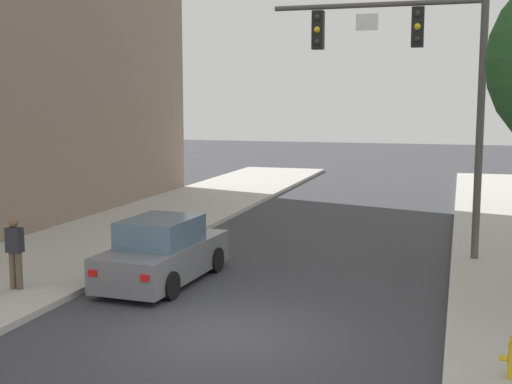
{
  "coord_description": "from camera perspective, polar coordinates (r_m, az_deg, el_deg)",
  "views": [
    {
      "loc": [
        4.13,
        -11.55,
        4.37
      ],
      "look_at": [
        -0.98,
        5.28,
        2.0
      ],
      "focal_mm": 47.38,
      "sensor_mm": 36.0,
      "label": 1
    }
  ],
  "objects": [
    {
      "name": "ground_plane",
      "position": [
        13.02,
        -2.67,
        -11.94
      ],
      "size": [
        120.0,
        120.0,
        0.0
      ],
      "primitive_type": "plane",
      "color": "#38383D"
    },
    {
      "name": "traffic_signal_mast",
      "position": [
        18.88,
        13.74,
        10.28
      ],
      "size": [
        5.72,
        0.38,
        7.5
      ],
      "color": "#514C47",
      "rests_on": "sidewalk_right"
    },
    {
      "name": "car_lead_grey",
      "position": [
        16.55,
        -7.84,
        -5.13
      ],
      "size": [
        1.98,
        4.31,
        1.6
      ],
      "color": "slate",
      "rests_on": "ground"
    },
    {
      "name": "pedestrian_sidewalk_left_walker",
      "position": [
        16.17,
        -19.68,
        -4.59
      ],
      "size": [
        0.36,
        0.22,
        1.64
      ],
      "color": "brown",
      "rests_on": "sidewalk_left"
    }
  ]
}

